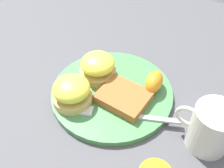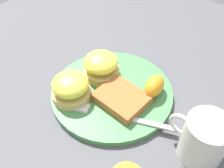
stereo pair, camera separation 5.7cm
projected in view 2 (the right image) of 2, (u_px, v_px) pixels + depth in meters
name	position (u px, v px, depth m)	size (l,w,h in m)	color
ground_plane	(112.00, 94.00, 0.59)	(1.10, 1.10, 0.00)	#4C4C51
plate	(112.00, 92.00, 0.59)	(0.27, 0.27, 0.01)	#47844C
sandwich_benedict_left	(101.00, 65.00, 0.60)	(0.08, 0.08, 0.06)	tan
sandwich_benedict_right	(71.00, 87.00, 0.55)	(0.08, 0.08, 0.06)	tan
hashbrown_patty	(122.00, 98.00, 0.55)	(0.10, 0.08, 0.02)	#A55D2C
orange_wedge	(155.00, 86.00, 0.56)	(0.06, 0.04, 0.04)	orange
fork	(112.00, 115.00, 0.53)	(0.22, 0.10, 0.00)	silver
cup	(203.00, 139.00, 0.46)	(0.11, 0.08, 0.09)	silver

